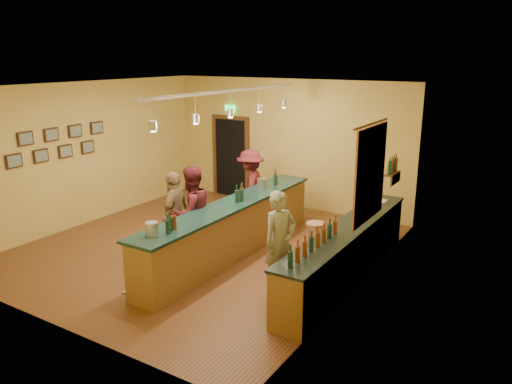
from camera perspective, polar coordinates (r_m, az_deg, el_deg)
The scene contains 18 objects.
floor at distance 10.18m, azimuth -6.02°, elevation -6.34°, with size 7.00×7.00×0.00m, color #582C19.
ceiling at distance 9.47m, azimuth -6.57°, elevation 11.95°, with size 6.50×7.00×0.02m, color silver.
wall_back at distance 12.58m, azimuth 3.59°, elevation 5.53°, with size 6.50×0.02×3.20m, color gold.
wall_front at distance 7.37m, azimuth -23.24°, elevation -2.90°, with size 6.50×0.02×3.20m, color gold.
wall_left at distance 11.95m, azimuth -18.71°, elevation 4.20°, with size 0.02×7.00×3.20m, color gold.
wall_right at distance 8.16m, azimuth 12.03°, elevation -0.26°, with size 0.02×7.00×3.20m, color gold.
doorway at distance 13.52m, azimuth -2.86°, elevation 4.19°, with size 1.15×0.09×2.48m.
tapestry at distance 8.47m, azimuth 12.93°, elevation 2.01°, with size 0.03×1.40×1.60m, color maroon.
bottle_shelf at distance 9.93m, azimuth 15.41°, elevation 2.70°, with size 0.17×0.55×0.54m.
picture_grid at distance 11.40m, azimuth -21.62°, elevation 5.22°, with size 0.06×2.20×0.70m, color #382111, non-canonical shape.
back_counter at distance 8.77m, azimuth 10.30°, elevation -6.75°, with size 0.60×4.55×1.27m.
tasting_bar at distance 9.57m, azimuth -2.79°, elevation -3.82°, with size 0.73×5.10×1.38m.
pendant_track at distance 9.07m, azimuth -2.97°, elevation 10.50°, with size 0.11×4.60×0.50m.
bartender at distance 8.10m, azimuth 2.75°, elevation -5.68°, with size 0.61×0.40×1.69m, color gray.
customer_a at distance 9.39m, azimuth -7.39°, elevation -2.43°, with size 0.87×0.68×1.80m, color #59191E.
customer_b at distance 9.61m, azimuth -9.22°, elevation -2.50°, with size 0.97×0.41×1.66m, color #997A51.
customer_c at distance 11.28m, azimuth -0.62°, elevation 0.57°, with size 1.12×0.64×1.73m, color #59191E.
bar_stool at distance 9.39m, azimuth 6.84°, elevation -4.35°, with size 0.36×0.36×0.74m.
Camera 1 is at (5.85, -7.42, 3.76)m, focal length 35.00 mm.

